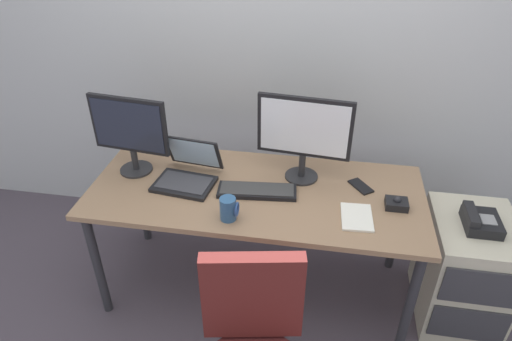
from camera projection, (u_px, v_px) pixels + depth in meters
The scene contains 13 objects.
ground_plane at pixel (256, 286), 2.77m from camera, with size 8.00×8.00×0.00m, color #4B424C.
back_wall at pixel (277, 24), 2.61m from camera, with size 6.00×0.10×2.80m, color #BBBDC0.
desk at pixel (256, 200), 2.41m from camera, with size 1.76×0.75×0.73m.
file_cabinet at pixel (464, 270), 2.45m from camera, with size 0.42×0.53×0.63m.
desk_phone at pixel (480, 222), 2.24m from camera, with size 0.17×0.20×0.09m.
monitor_main at pixel (304, 132), 2.32m from camera, with size 0.49×0.18×0.47m.
monitor_side at pixel (130, 130), 2.39m from camera, with size 0.44×0.18×0.44m.
keyboard at pixel (257, 191), 2.34m from camera, with size 0.42×0.17×0.03m.
laptop at pixel (188, 172), 2.42m from camera, with size 0.34×0.34×0.23m.
trackball_mouse at pixel (397, 203), 2.23m from camera, with size 0.11×0.09×0.07m.
coffee_mug at pixel (229, 209), 2.14m from camera, with size 0.09×0.08×0.12m.
paper_notepad at pixel (357, 217), 2.17m from camera, with size 0.15×0.21×0.01m, color white.
cell_phone at pixel (361, 186), 2.39m from camera, with size 0.07×0.14×0.01m, color black.
Camera 1 is at (0.32, -1.91, 2.11)m, focal length 31.51 mm.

